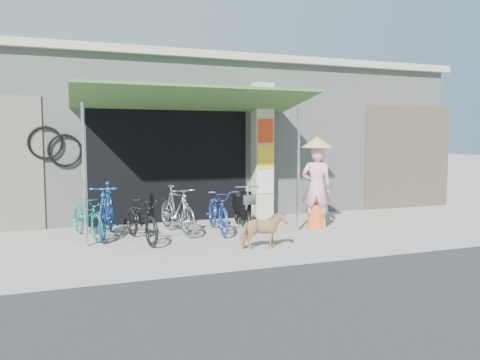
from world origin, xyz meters
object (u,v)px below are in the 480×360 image
object	(u,v)px
moped	(242,208)
nun	(317,183)
bike_teal	(88,216)
bike_silver	(177,209)
street_dog	(263,231)
bike_black	(142,219)
bike_blue	(107,210)
bike_navy	(218,210)

from	to	relation	value
moped	nun	xyz separation A→B (m)	(1.43, -0.41, 0.48)
bike_teal	bike_silver	size ratio (longest dim) A/B	0.99
street_dog	bike_black	bearing A→B (deg)	57.92
bike_blue	street_dog	bearing A→B (deg)	-27.03
bike_teal	moped	distance (m)	2.90
street_dog	nun	size ratio (longest dim) A/B	0.40
bike_blue	moped	distance (m)	2.57
street_dog	bike_teal	bearing A→B (deg)	57.53
bike_navy	street_dog	size ratio (longest dim) A/B	2.18
moped	street_dog	bearing A→B (deg)	-88.90
street_dog	bike_blue	bearing A→B (deg)	54.55
bike_silver	street_dog	world-z (taller)	bike_silver
bike_blue	bike_navy	xyz separation A→B (m)	(2.04, -0.24, -0.08)
bike_blue	nun	size ratio (longest dim) A/B	0.90
bike_silver	nun	xyz separation A→B (m)	(2.73, -0.42, 0.44)
bike_teal	bike_black	size ratio (longest dim) A/B	0.98
bike_silver	moped	world-z (taller)	bike_silver
bike_blue	bike_navy	distance (m)	2.06
bike_teal	bike_blue	bearing A→B (deg)	-25.70
bike_teal	street_dog	world-z (taller)	bike_teal
street_dog	moped	distance (m)	1.77
bike_blue	street_dog	size ratio (longest dim) A/B	2.27
bike_silver	moped	xyz separation A→B (m)	(1.30, -0.01, -0.04)
bike_blue	bike_black	world-z (taller)	bike_blue
bike_black	bike_blue	bearing A→B (deg)	120.90
bike_silver	street_dog	xyz separation A→B (m)	(1.02, -1.75, -0.15)
bike_silver	nun	distance (m)	2.80
bike_navy	bike_blue	bearing A→B (deg)	178.10
nun	bike_silver	bearing A→B (deg)	22.06
bike_blue	bike_silver	bearing A→B (deg)	7.15
street_dog	nun	distance (m)	2.25
bike_teal	street_dog	xyz separation A→B (m)	(2.61, -1.91, -0.09)
bike_blue	street_dog	xyz separation A→B (m)	(2.28, -1.86, -0.19)
nun	bike_teal	bearing A→B (deg)	23.09
bike_blue	nun	distance (m)	4.05
bike_silver	bike_navy	size ratio (longest dim) A/B	0.96
bike_teal	bike_blue	xyz separation A→B (m)	(0.33, -0.05, 0.10)
bike_black	moped	world-z (taller)	moped
bike_teal	moped	xyz separation A→B (m)	(2.89, -0.17, 0.02)
bike_blue	moped	world-z (taller)	bike_blue
bike_silver	bike_navy	xyz separation A→B (m)	(0.78, -0.13, -0.04)
nun	moped	bearing A→B (deg)	14.71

